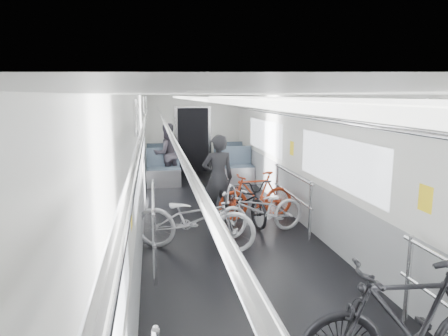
{
  "coord_description": "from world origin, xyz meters",
  "views": [
    {
      "loc": [
        -1.26,
        -5.53,
        2.39
      ],
      "look_at": [
        0.0,
        1.47,
        1.09
      ],
      "focal_mm": 32.0,
      "sensor_mm": 36.0,
      "label": 1
    }
  ],
  "objects_px": {
    "bike_right_near": "(409,325)",
    "bike_aisle": "(246,199)",
    "bike_right_mid": "(261,210)",
    "person_standing": "(218,178)",
    "bike_right_far": "(256,196)",
    "bike_left_far": "(195,219)",
    "person_seated": "(167,154)"
  },
  "relations": [
    {
      "from": "bike_aisle",
      "to": "person_seated",
      "type": "height_order",
      "value": "person_seated"
    },
    {
      "from": "bike_right_mid",
      "to": "bike_left_far",
      "type": "bearing_deg",
      "value": -83.67
    },
    {
      "from": "bike_right_near",
      "to": "person_standing",
      "type": "relative_size",
      "value": 1.1
    },
    {
      "from": "person_standing",
      "to": "person_seated",
      "type": "bearing_deg",
      "value": -83.07
    },
    {
      "from": "bike_left_far",
      "to": "bike_right_mid",
      "type": "relative_size",
      "value": 1.13
    },
    {
      "from": "person_seated",
      "to": "bike_right_far",
      "type": "bearing_deg",
      "value": 95.78
    },
    {
      "from": "person_standing",
      "to": "bike_right_near",
      "type": "bearing_deg",
      "value": 93.66
    },
    {
      "from": "bike_right_mid",
      "to": "bike_aisle",
      "type": "xyz_separation_m",
      "value": [
        -0.08,
        0.79,
        -0.01
      ]
    },
    {
      "from": "bike_right_far",
      "to": "bike_right_mid",
      "type": "bearing_deg",
      "value": -17.59
    },
    {
      "from": "bike_right_near",
      "to": "bike_right_mid",
      "type": "distance_m",
      "value": 3.78
    },
    {
      "from": "bike_left_far",
      "to": "bike_right_mid",
      "type": "height_order",
      "value": "bike_left_far"
    },
    {
      "from": "bike_right_near",
      "to": "bike_right_far",
      "type": "relative_size",
      "value": 1.19
    },
    {
      "from": "bike_right_mid",
      "to": "bike_right_far",
      "type": "distance_m",
      "value": 0.92
    },
    {
      "from": "bike_right_far",
      "to": "bike_aisle",
      "type": "xyz_separation_m",
      "value": [
        -0.23,
        -0.11,
        -0.03
      ]
    },
    {
      "from": "person_seated",
      "to": "person_standing",
      "type": "bearing_deg",
      "value": 84.71
    },
    {
      "from": "bike_left_far",
      "to": "bike_right_near",
      "type": "distance_m",
      "value": 3.59
    },
    {
      "from": "bike_left_far",
      "to": "person_seated",
      "type": "height_order",
      "value": "person_seated"
    },
    {
      "from": "bike_left_far",
      "to": "bike_right_mid",
      "type": "bearing_deg",
      "value": -48.51
    },
    {
      "from": "bike_aisle",
      "to": "person_standing",
      "type": "relative_size",
      "value": 0.99
    },
    {
      "from": "person_standing",
      "to": "person_seated",
      "type": "distance_m",
      "value": 3.64
    },
    {
      "from": "bike_left_far",
      "to": "person_standing",
      "type": "xyz_separation_m",
      "value": [
        0.59,
        1.37,
        0.33
      ]
    },
    {
      "from": "bike_left_far",
      "to": "person_standing",
      "type": "height_order",
      "value": "person_standing"
    },
    {
      "from": "bike_right_near",
      "to": "bike_right_mid",
      "type": "height_order",
      "value": "bike_right_near"
    },
    {
      "from": "bike_right_near",
      "to": "bike_aisle",
      "type": "relative_size",
      "value": 1.11
    },
    {
      "from": "bike_right_near",
      "to": "bike_aisle",
      "type": "bearing_deg",
      "value": -171.12
    },
    {
      "from": "bike_aisle",
      "to": "person_standing",
      "type": "distance_m",
      "value": 0.67
    },
    {
      "from": "bike_right_near",
      "to": "person_standing",
      "type": "xyz_separation_m",
      "value": [
        -0.8,
        4.67,
        0.28
      ]
    },
    {
      "from": "bike_aisle",
      "to": "bike_right_near",
      "type": "bearing_deg",
      "value": -99.23
    },
    {
      "from": "bike_right_far",
      "to": "person_seated",
      "type": "height_order",
      "value": "person_seated"
    },
    {
      "from": "bike_right_far",
      "to": "bike_aisle",
      "type": "distance_m",
      "value": 0.26
    },
    {
      "from": "bike_right_near",
      "to": "bike_right_far",
      "type": "distance_m",
      "value": 4.68
    },
    {
      "from": "bike_right_far",
      "to": "bike_aisle",
      "type": "relative_size",
      "value": 0.93
    }
  ]
}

